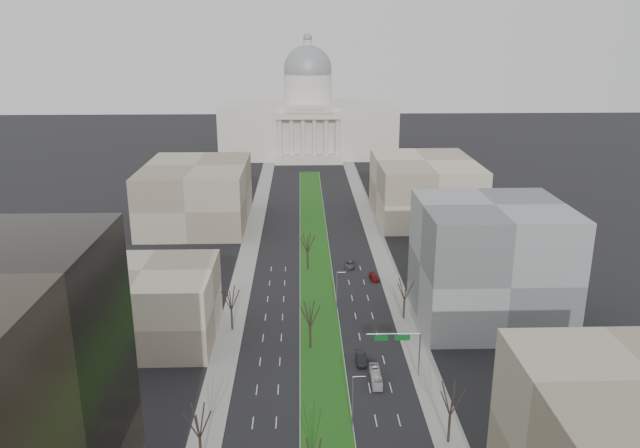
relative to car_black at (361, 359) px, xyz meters
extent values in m
plane|color=black|center=(-6.92, 45.44, -0.79)|extent=(600.00, 600.00, 0.00)
cube|color=#999993|center=(-6.92, 44.44, -0.72)|extent=(8.00, 222.00, 0.15)
cube|color=#194F15|center=(-6.92, 44.44, -0.62)|extent=(7.70, 221.70, 0.06)
cube|color=gray|center=(-24.42, 20.44, -0.72)|extent=(5.00, 330.00, 0.15)
cube|color=gray|center=(10.58, 20.44, -0.72)|extent=(5.00, 330.00, 0.15)
cube|color=beige|center=(-6.92, 195.44, 11.21)|extent=(80.00, 40.00, 24.00)
cube|color=beige|center=(-6.92, 172.44, 1.21)|extent=(30.00, 6.00, 4.00)
cube|color=beige|center=(-6.92, 172.44, 20.21)|extent=(28.00, 5.00, 2.50)
cube|color=beige|center=(-6.92, 172.44, 22.21)|extent=(20.00, 5.00, 1.80)
cube|color=beige|center=(-6.92, 172.44, 23.81)|extent=(12.00, 5.00, 1.60)
cylinder|color=beige|center=(-6.92, 195.44, 29.21)|extent=(22.00, 22.00, 14.00)
sphere|color=gray|center=(-6.92, 195.44, 38.21)|extent=(22.00, 22.00, 22.00)
cylinder|color=beige|center=(-6.92, 195.44, 49.21)|extent=(4.00, 4.00, 4.00)
sphere|color=gray|center=(-6.92, 195.44, 52.21)|extent=(4.00, 4.00, 4.00)
cylinder|color=beige|center=(-19.42, 172.44, 11.21)|extent=(2.00, 2.00, 16.00)
cylinder|color=beige|center=(-14.42, 172.44, 11.21)|extent=(2.00, 2.00, 16.00)
cylinder|color=beige|center=(-9.42, 172.44, 11.21)|extent=(2.00, 2.00, 16.00)
cylinder|color=beige|center=(-4.42, 172.44, 11.21)|extent=(2.00, 2.00, 16.00)
cylinder|color=beige|center=(0.58, 172.44, 11.21)|extent=(2.00, 2.00, 16.00)
cylinder|color=beige|center=(5.58, 172.44, 11.21)|extent=(2.00, 2.00, 16.00)
cube|color=tan|center=(-39.92, 10.44, 6.21)|extent=(26.00, 22.00, 14.00)
cube|color=slate|center=(27.08, 17.44, 11.21)|extent=(28.00, 26.00, 24.00)
cube|color=gray|center=(-41.92, 85.44, 8.21)|extent=(30.00, 40.00, 18.00)
cube|color=tan|center=(28.08, 90.44, 8.21)|extent=(30.00, 40.00, 18.00)
cylinder|color=black|center=(-24.12, 13.44, 1.32)|extent=(0.40, 0.40, 4.22)
cylinder|color=black|center=(10.28, -22.56, 1.42)|extent=(0.40, 0.40, 4.42)
cylinder|color=black|center=(10.28, 17.44, 1.22)|extent=(0.40, 0.40, 4.03)
cylinder|color=black|center=(-8.92, 5.44, 1.37)|extent=(0.40, 0.40, 4.32)
cylinder|color=black|center=(-8.92, 45.44, 1.37)|extent=(0.40, 0.40, 4.32)
cylinder|color=gray|center=(-3.22, -19.56, 3.71)|extent=(0.20, 0.20, 9.00)
cylinder|color=gray|center=(-2.32, -19.56, 8.31)|extent=(1.80, 0.12, 0.12)
cylinder|color=gray|center=(-3.22, 20.44, 3.71)|extent=(0.20, 0.20, 9.00)
cylinder|color=gray|center=(-2.32, 20.44, 8.31)|extent=(1.80, 0.12, 0.12)
cylinder|color=gray|center=(9.28, -4.56, 3.21)|extent=(0.24, 0.24, 8.00)
cylinder|color=gray|center=(4.78, -4.56, 7.21)|extent=(9.00, 0.18, 0.18)
cube|color=#0C591E|center=(6.28, -4.48, 6.41)|extent=(2.60, 0.08, 1.00)
cube|color=#0C591E|center=(2.78, -4.48, 6.41)|extent=(2.20, 0.08, 1.00)
imported|color=black|center=(0.00, 0.00, 0.00)|extent=(1.90, 4.87, 1.58)
imported|color=#640D0F|center=(6.58, 38.22, -0.15)|extent=(2.33, 4.58, 1.27)
imported|color=#494D51|center=(1.59, 46.72, -0.13)|extent=(2.80, 5.02, 1.33)
imported|color=silver|center=(1.79, -6.21, 0.17)|extent=(1.66, 6.90, 1.92)
camera|label=1|loc=(-10.32, -97.52, 55.36)|focal=35.00mm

